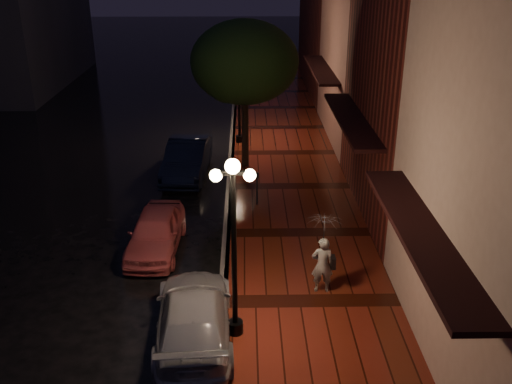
% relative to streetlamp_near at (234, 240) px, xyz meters
% --- Properties ---
extents(ground, '(120.00, 120.00, 0.00)m').
position_rel_streetlamp_near_xyz_m(ground, '(-0.35, 5.00, -2.60)').
color(ground, black).
rests_on(ground, ground).
extents(sidewalk, '(4.50, 60.00, 0.15)m').
position_rel_streetlamp_near_xyz_m(sidewalk, '(1.90, 5.00, -2.53)').
color(sidewalk, '#4A190D').
rests_on(sidewalk, ground).
extents(curb, '(0.25, 60.00, 0.15)m').
position_rel_streetlamp_near_xyz_m(curb, '(-0.35, 5.00, -2.53)').
color(curb, '#595451').
rests_on(curb, ground).
extents(storefront_mid, '(5.00, 8.00, 11.00)m').
position_rel_streetlamp_near_xyz_m(storefront_mid, '(6.65, 7.00, 2.90)').
color(storefront_mid, '#511914').
rests_on(storefront_mid, ground).
extents(storefront_far, '(5.00, 8.00, 9.00)m').
position_rel_streetlamp_near_xyz_m(storefront_far, '(6.65, 15.00, 1.90)').
color(storefront_far, '#8C5951').
rests_on(storefront_far, ground).
extents(storefront_extra, '(5.00, 12.00, 10.00)m').
position_rel_streetlamp_near_xyz_m(storefront_extra, '(6.65, 25.00, 2.40)').
color(storefront_extra, '#511914').
rests_on(storefront_extra, ground).
extents(streetlamp_near, '(0.96, 0.36, 4.31)m').
position_rel_streetlamp_near_xyz_m(streetlamp_near, '(0.00, 0.00, 0.00)').
color(streetlamp_near, black).
rests_on(streetlamp_near, sidewalk).
extents(streetlamp_far, '(0.96, 0.36, 4.31)m').
position_rel_streetlamp_near_xyz_m(streetlamp_far, '(0.00, 14.00, 0.00)').
color(streetlamp_far, black).
rests_on(streetlamp_far, sidewalk).
extents(street_tree, '(4.16, 4.16, 5.80)m').
position_rel_streetlamp_near_xyz_m(street_tree, '(0.26, 10.99, 1.64)').
color(street_tree, black).
rests_on(street_tree, sidewalk).
extents(pink_car, '(1.61, 3.67, 1.23)m').
position_rel_streetlamp_near_xyz_m(pink_car, '(-2.43, 4.22, -1.99)').
color(pink_car, '#C75255').
rests_on(pink_car, ground).
extents(navy_car, '(1.79, 4.43, 1.43)m').
position_rel_streetlamp_near_xyz_m(navy_car, '(-2.04, 10.27, -1.89)').
color(navy_car, black).
rests_on(navy_car, ground).
extents(silver_car, '(2.00, 4.38, 1.24)m').
position_rel_streetlamp_near_xyz_m(silver_car, '(-0.95, -0.02, -1.98)').
color(silver_car, '#9B9BA2').
rests_on(silver_car, ground).
extents(woman_with_umbrella, '(0.90, 0.92, 2.17)m').
position_rel_streetlamp_near_xyz_m(woman_with_umbrella, '(2.22, 1.72, -1.02)').
color(woman_with_umbrella, white).
rests_on(woman_with_umbrella, sidewalk).
extents(parking_meter, '(0.11, 0.08, 1.19)m').
position_rel_streetlamp_near_xyz_m(parking_meter, '(0.65, 7.12, -1.73)').
color(parking_meter, black).
rests_on(parking_meter, sidewalk).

